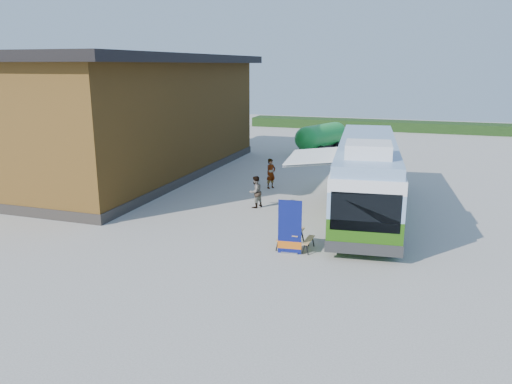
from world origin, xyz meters
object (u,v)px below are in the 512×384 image
(person_a, at_px, (271,173))
(slurry_tanker, at_px, (321,137))
(banner, at_px, (290,232))
(picnic_table, at_px, (296,236))
(person_b, at_px, (255,192))
(bus, at_px, (366,174))

(person_a, distance_m, slurry_tanker, 12.37)
(banner, xyz_separation_m, picnic_table, (0.09, 0.55, -0.31))
(person_a, xyz_separation_m, person_b, (0.44, -4.08, -0.06))
(picnic_table, bearing_deg, slurry_tanker, 100.04)
(picnic_table, distance_m, person_b, 5.96)
(banner, xyz_separation_m, person_a, (-3.64, 9.59, 0.01))
(bus, height_order, picnic_table, bus)
(person_b, bearing_deg, bus, 123.58)
(picnic_table, relative_size, person_a, 0.75)
(person_b, xyz_separation_m, slurry_tanker, (0.02, 16.43, 0.54))
(person_a, relative_size, slurry_tanker, 0.29)
(banner, distance_m, person_b, 6.38)
(bus, relative_size, person_b, 8.33)
(banner, distance_m, picnic_table, 0.64)
(bus, bearing_deg, picnic_table, -115.10)
(person_b, bearing_deg, banner, 55.67)
(person_b, height_order, slurry_tanker, slurry_tanker)
(person_a, bearing_deg, bus, -88.22)
(picnic_table, relative_size, slurry_tanker, 0.22)
(picnic_table, bearing_deg, person_a, 113.76)
(picnic_table, distance_m, person_a, 9.78)
(banner, bearing_deg, bus, 65.73)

